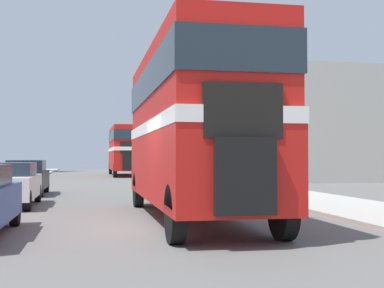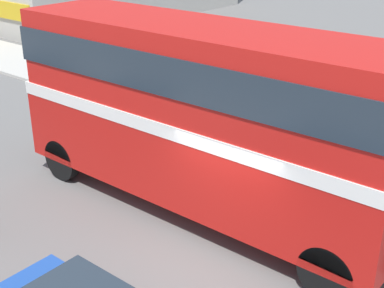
{
  "view_description": "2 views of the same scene",
  "coord_description": "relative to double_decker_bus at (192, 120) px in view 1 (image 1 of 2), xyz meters",
  "views": [
    {
      "loc": [
        -1.25,
        -12.1,
        1.62
      ],
      "look_at": [
        1.41,
        1.63,
        1.97
      ],
      "focal_mm": 50.0,
      "sensor_mm": 36.0,
      "label": 1
    },
    {
      "loc": [
        -7.34,
        -5.36,
        6.53
      ],
      "look_at": [
        1.41,
        1.82,
        1.62
      ],
      "focal_mm": 50.0,
      "sensor_mm": 36.0,
      "label": 2
    }
  ],
  "objects": [
    {
      "name": "shop_building_block",
      "position": [
        17.03,
        22.6,
        1.19
      ],
      "size": [
        18.69,
        10.83,
        7.6
      ],
      "color": "#B2ADA3",
      "rests_on": "ground_plane"
    },
    {
      "name": "bus_distant",
      "position": [
        0.49,
        33.75,
        -0.08
      ],
      "size": [
        2.48,
        11.09,
        4.23
      ],
      "color": "red",
      "rests_on": "ground_plane"
    },
    {
      "name": "ground_plane",
      "position": [
        -1.41,
        -1.61,
        -2.61
      ],
      "size": [
        120.0,
        120.0,
        0.0
      ],
      "primitive_type": "plane",
      "color": "slate"
    },
    {
      "name": "car_parked_mid",
      "position": [
        -5.23,
        4.7,
        -1.85
      ],
      "size": [
        1.75,
        4.3,
        1.44
      ],
      "color": "white",
      "rests_on": "ground_plane"
    },
    {
      "name": "pedestrian_walking",
      "position": [
        4.81,
        9.18,
        -1.49
      ],
      "size": [
        0.35,
        0.35,
        1.76
      ],
      "color": "#282833",
      "rests_on": "sidewalk_right"
    },
    {
      "name": "car_parked_far",
      "position": [
        -5.3,
        10.21,
        -1.84
      ],
      "size": [
        1.67,
        3.96,
        1.49
      ],
      "color": "black",
      "rests_on": "ground_plane"
    },
    {
      "name": "double_decker_bus",
      "position": [
        0.0,
        0.0,
        0.0
      ],
      "size": [
        2.43,
        9.71,
        4.38
      ],
      "color": "red",
      "rests_on": "ground_plane"
    }
  ]
}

